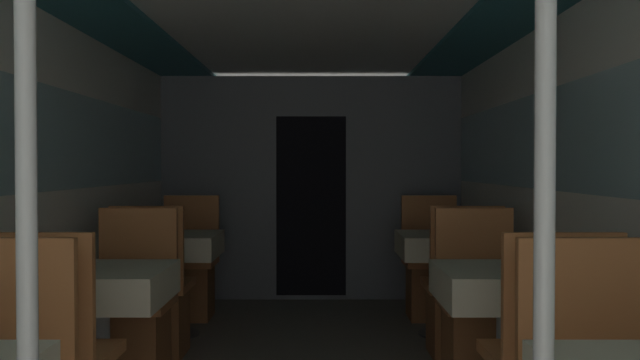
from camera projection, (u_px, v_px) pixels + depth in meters
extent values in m
cube|color=silver|center=(24.00, 207.00, 3.58)|extent=(0.05, 8.36, 2.06)
cube|color=#9EC6D1|center=(26.00, 136.00, 3.58)|extent=(0.03, 7.69, 0.57)
cube|color=silver|center=(582.00, 207.00, 3.59)|extent=(0.05, 8.36, 2.06)
cube|color=#9EC6D1|center=(580.00, 136.00, 3.58)|extent=(0.03, 7.69, 0.57)
cube|color=slate|center=(311.00, 188.00, 6.58)|extent=(2.76, 0.08, 2.06)
cube|color=black|center=(310.00, 206.00, 6.54)|extent=(0.64, 0.01, 1.64)
cube|color=#D17A42|center=(9.00, 311.00, 2.47)|extent=(0.46, 0.04, 0.51)
cylinder|color=silver|center=(26.00, 253.00, 1.69)|extent=(0.05, 0.05, 2.06)
cylinder|color=#B7B7BC|center=(97.00, 345.00, 3.44)|extent=(0.11, 0.11, 0.70)
cube|color=#93704C|center=(97.00, 271.00, 3.43)|extent=(0.63, 0.63, 0.02)
cube|color=beige|center=(97.00, 286.00, 3.44)|extent=(0.67, 0.67, 0.17)
cube|color=#D17A42|center=(54.00, 359.00, 2.88)|extent=(0.46, 0.46, 0.05)
cube|color=#D17A42|center=(32.00, 300.00, 2.66)|extent=(0.46, 0.04, 0.51)
cube|color=#9C5B31|center=(129.00, 347.00, 4.01)|extent=(0.39, 0.39, 0.43)
cube|color=#D17A42|center=(129.00, 304.00, 4.00)|extent=(0.46, 0.46, 0.05)
cube|color=#D17A42|center=(138.00, 251.00, 4.21)|extent=(0.46, 0.04, 0.51)
cylinder|color=#4C4C51|center=(172.00, 334.00, 5.19)|extent=(0.39, 0.39, 0.01)
cylinder|color=#B7B7BC|center=(172.00, 285.00, 5.18)|extent=(0.11, 0.11, 0.70)
cube|color=#93704C|center=(172.00, 236.00, 5.18)|extent=(0.63, 0.63, 0.02)
cube|color=beige|center=(172.00, 245.00, 5.18)|extent=(0.67, 0.67, 0.17)
cube|color=#9C5B31|center=(154.00, 323.00, 4.62)|extent=(0.39, 0.39, 0.43)
cube|color=#D17A42|center=(154.00, 286.00, 4.62)|extent=(0.46, 0.46, 0.05)
cube|color=#D17A42|center=(146.00, 247.00, 4.40)|extent=(0.46, 0.04, 0.51)
cube|color=#9C5B31|center=(187.00, 292.00, 5.75)|extent=(0.39, 0.39, 0.43)
cube|color=#D17A42|center=(186.00, 262.00, 5.75)|extent=(0.46, 0.46, 0.05)
cube|color=#D17A42|center=(191.00, 226.00, 5.95)|extent=(0.46, 0.04, 0.51)
cube|color=#D17A42|center=(582.00, 311.00, 2.47)|extent=(0.46, 0.04, 0.51)
cylinder|color=silver|center=(544.00, 253.00, 1.69)|extent=(0.05, 0.05, 2.06)
cylinder|color=#B7B7BC|center=(508.00, 345.00, 3.44)|extent=(0.11, 0.11, 0.70)
cube|color=#93704C|center=(508.00, 271.00, 3.44)|extent=(0.63, 0.63, 0.02)
cube|color=beige|center=(508.00, 285.00, 3.44)|extent=(0.67, 0.67, 0.17)
cube|color=#D17A42|center=(545.00, 359.00, 2.88)|extent=(0.46, 0.46, 0.05)
cube|color=#D17A42|center=(563.00, 300.00, 2.66)|extent=(0.46, 0.04, 0.51)
cube|color=#9C5B31|center=(481.00, 346.00, 4.01)|extent=(0.39, 0.39, 0.43)
cube|color=#D17A42|center=(481.00, 304.00, 4.01)|extent=(0.46, 0.46, 0.05)
cube|color=#D17A42|center=(473.00, 250.00, 4.21)|extent=(0.46, 0.04, 0.51)
cylinder|color=#4C4C51|center=(444.00, 334.00, 5.19)|extent=(0.39, 0.39, 0.01)
cylinder|color=#B7B7BC|center=(444.00, 285.00, 5.19)|extent=(0.11, 0.11, 0.70)
cube|color=#93704C|center=(444.00, 236.00, 5.18)|extent=(0.63, 0.63, 0.02)
cube|color=beige|center=(444.00, 245.00, 5.18)|extent=(0.67, 0.67, 0.17)
cube|color=#9C5B31|center=(459.00, 322.00, 4.62)|extent=(0.39, 0.39, 0.43)
cube|color=#D17A42|center=(460.00, 286.00, 4.62)|extent=(0.46, 0.46, 0.05)
cube|color=#D17A42|center=(466.00, 247.00, 4.40)|extent=(0.46, 0.04, 0.51)
cube|color=#9C5B31|center=(432.00, 292.00, 5.75)|extent=(0.39, 0.39, 0.43)
cube|color=#D17A42|center=(432.00, 262.00, 5.75)|extent=(0.46, 0.46, 0.05)
cube|color=#D17A42|center=(428.00, 226.00, 5.95)|extent=(0.46, 0.04, 0.51)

